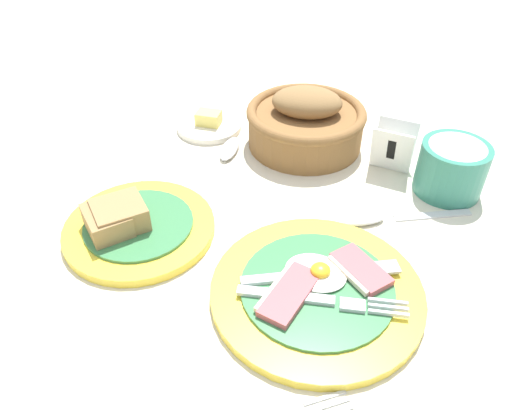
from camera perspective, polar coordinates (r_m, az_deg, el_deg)
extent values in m
plane|color=beige|center=(0.59, 1.15, -9.18)|extent=(3.00, 3.00, 0.00)
cylinder|color=yellow|center=(0.58, 6.93, -9.81)|extent=(0.24, 0.24, 0.01)
cylinder|color=#3D7F4C|center=(0.57, 7.00, -9.28)|extent=(0.17, 0.17, 0.00)
cube|color=#BC5156|center=(0.55, 3.92, -10.10)|extent=(0.04, 0.09, 0.01)
cube|color=beige|center=(0.56, 2.44, -9.43)|extent=(0.02, 0.08, 0.01)
cube|color=#BC5156|center=(0.59, 11.90, -7.14)|extent=(0.08, 0.07, 0.01)
cube|color=beige|center=(0.58, 10.71, -7.75)|extent=(0.06, 0.05, 0.01)
ellipsoid|color=white|center=(0.58, 6.83, -7.65)|extent=(0.07, 0.06, 0.01)
ellipsoid|color=yellow|center=(0.57, 7.38, -7.40)|extent=(0.02, 0.02, 0.01)
cube|color=silver|center=(0.55, 3.40, -10.29)|extent=(0.11, 0.04, 0.00)
cube|color=silver|center=(0.56, 11.04, -10.98)|extent=(0.03, 0.02, 0.00)
cube|color=silver|center=(0.56, 14.91, -11.88)|extent=(0.04, 0.02, 0.00)
cube|color=silver|center=(0.56, 14.86, -11.25)|extent=(0.04, 0.02, 0.00)
cube|color=silver|center=(0.57, 14.82, -10.63)|extent=(0.04, 0.02, 0.00)
cube|color=silver|center=(0.57, 3.61, -8.22)|extent=(0.10, 0.07, 0.00)
cube|color=#9EA0A5|center=(0.59, 12.50, -7.20)|extent=(0.08, 0.06, 0.00)
cylinder|color=yellow|center=(0.67, -13.17, -2.64)|extent=(0.20, 0.20, 0.01)
cylinder|color=#3D7F4C|center=(0.66, -13.27, -2.12)|extent=(0.14, 0.14, 0.00)
cube|color=#9E7A4C|center=(0.65, -16.64, -1.70)|extent=(0.08, 0.08, 0.03)
cube|color=#9E7A4C|center=(0.65, -15.54, -1.33)|extent=(0.08, 0.09, 0.03)
cylinder|color=#337F6B|center=(0.75, 21.43, 3.87)|extent=(0.09, 0.09, 0.07)
cylinder|color=white|center=(0.74, 22.02, 5.98)|extent=(0.08, 0.08, 0.01)
cylinder|color=brown|center=(0.82, 5.64, 8.68)|extent=(0.18, 0.18, 0.06)
torus|color=brown|center=(0.80, 5.77, 10.47)|extent=(0.19, 0.19, 0.02)
ellipsoid|color=olive|center=(0.79, 5.85, 11.61)|extent=(0.13, 0.11, 0.04)
cylinder|color=silver|center=(0.87, -5.37, 8.96)|extent=(0.11, 0.11, 0.01)
cube|color=#F4E06B|center=(0.86, -5.43, 9.88)|extent=(0.05, 0.04, 0.02)
cube|color=white|center=(0.77, 15.19, 5.95)|extent=(0.06, 0.02, 0.07)
cube|color=white|center=(0.79, 15.58, 6.80)|extent=(0.06, 0.02, 0.07)
cube|color=black|center=(0.76, 15.20, 6.11)|extent=(0.01, 0.01, 0.04)
cube|color=silver|center=(0.73, -5.21, 1.89)|extent=(0.04, 0.11, 0.01)
ellipsoid|color=silver|center=(0.80, -3.04, 6.45)|extent=(0.04, 0.07, 0.01)
cube|color=silver|center=(0.72, 19.55, -1.03)|extent=(0.10, 0.07, 0.01)
ellipsoid|color=silver|center=(0.68, 11.65, -1.56)|extent=(0.07, 0.06, 0.01)
cube|color=silver|center=(0.50, 8.29, -21.64)|extent=(0.03, 0.03, 0.00)
cube|color=silver|center=(0.51, 7.90, -20.90)|extent=(0.03, 0.03, 0.00)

